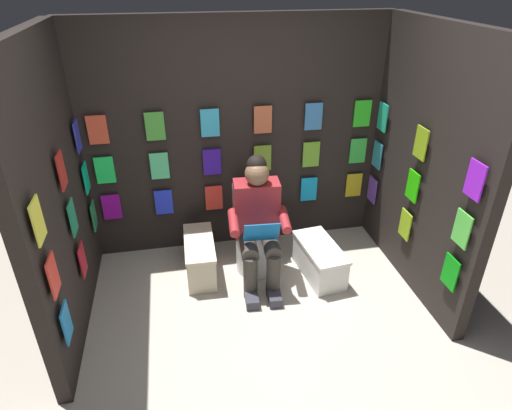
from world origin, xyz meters
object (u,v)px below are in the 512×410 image
object	(u,v)px
toilet	(255,235)
comic_longbox_far	(320,260)
person_reading	(258,223)
comic_longbox_near	(200,257)

from	to	relation	value
toilet	comic_longbox_far	distance (m)	0.65
toilet	person_reading	xyz separation A→B (m)	(0.01, 0.23, 0.27)
person_reading	toilet	bearing A→B (deg)	-89.47
toilet	comic_longbox_near	xyz separation A→B (m)	(0.54, 0.05, -0.15)
toilet	comic_longbox_near	world-z (taller)	toilet
person_reading	comic_longbox_far	size ratio (longest dim) A/B	1.77
person_reading	comic_longbox_near	size ratio (longest dim) A/B	1.77
toilet	person_reading	size ratio (longest dim) A/B	0.65
comic_longbox_near	comic_longbox_far	world-z (taller)	comic_longbox_near
person_reading	comic_longbox_far	xyz separation A→B (m)	(-0.57, 0.07, -0.43)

